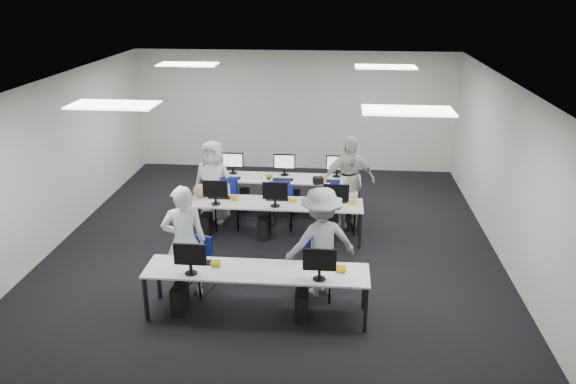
# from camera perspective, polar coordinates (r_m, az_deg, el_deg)

# --- Properties ---
(room) EXTENTS (9.00, 9.02, 3.00)m
(room) POSITION_cam_1_polar(r_m,az_deg,el_deg) (9.95, -1.35, 2.61)
(room) COLOR black
(room) RESTS_ON ground
(ceiling_panels) EXTENTS (5.20, 4.60, 0.02)m
(ceiling_panels) POSITION_cam_1_polar(r_m,az_deg,el_deg) (9.60, -1.43, 11.07)
(ceiling_panels) COLOR white
(ceiling_panels) RESTS_ON room
(desk_front) EXTENTS (3.20, 0.70, 0.73)m
(desk_front) POSITION_cam_1_polar(r_m,az_deg,el_deg) (8.09, -3.22, -8.23)
(desk_front) COLOR silver
(desk_front) RESTS_ON ground
(desk_mid) EXTENTS (3.20, 0.70, 0.73)m
(desk_mid) POSITION_cam_1_polar(r_m,az_deg,el_deg) (10.42, -1.19, -1.33)
(desk_mid) COLOR silver
(desk_mid) RESTS_ON ground
(desk_back) EXTENTS (3.20, 0.70, 0.73)m
(desk_back) POSITION_cam_1_polar(r_m,az_deg,el_deg) (11.72, -0.45, 1.23)
(desk_back) COLOR silver
(desk_back) RESTS_ON ground
(equipment_front) EXTENTS (2.51, 0.41, 1.19)m
(equipment_front) POSITION_cam_1_polar(r_m,az_deg,el_deg) (8.26, -4.53, -10.18)
(equipment_front) COLOR #0D60AC
(equipment_front) RESTS_ON desk_front
(equipment_mid) EXTENTS (2.91, 0.41, 1.19)m
(equipment_mid) POSITION_cam_1_polar(r_m,az_deg,el_deg) (10.55, -2.23, -2.96)
(equipment_mid) COLOR white
(equipment_mid) RESTS_ON desk_mid
(equipment_back) EXTENTS (2.91, 0.41, 1.19)m
(equipment_back) POSITION_cam_1_polar(r_m,az_deg,el_deg) (11.84, 0.49, -0.24)
(equipment_back) COLOR white
(equipment_back) RESTS_ON desk_back
(chair_0) EXTENTS (0.54, 0.57, 0.89)m
(chair_0) POSITION_cam_1_polar(r_m,az_deg,el_deg) (8.97, -9.37, -8.32)
(chair_0) COLOR navy
(chair_0) RESTS_ON ground
(chair_1) EXTENTS (0.46, 0.50, 0.88)m
(chair_1) POSITION_cam_1_polar(r_m,az_deg,el_deg) (8.74, 2.91, -8.87)
(chair_1) COLOR navy
(chair_1) RESTS_ON ground
(chair_2) EXTENTS (0.55, 0.59, 0.96)m
(chair_2) POSITION_cam_1_polar(r_m,az_deg,el_deg) (11.15, -6.21, -2.04)
(chair_2) COLOR navy
(chair_2) RESTS_ON ground
(chair_3) EXTENTS (0.51, 0.55, 0.91)m
(chair_3) POSITION_cam_1_polar(r_m,az_deg,el_deg) (11.01, -0.81, -2.29)
(chair_3) COLOR navy
(chair_3) RESTS_ON ground
(chair_4) EXTENTS (0.53, 0.57, 0.98)m
(chair_4) POSITION_cam_1_polar(r_m,az_deg,el_deg) (10.94, 5.49, -2.42)
(chair_4) COLOR navy
(chair_4) RESTS_ON ground
(chair_5) EXTENTS (0.49, 0.53, 0.93)m
(chair_5) POSITION_cam_1_polar(r_m,az_deg,el_deg) (11.51, -6.15, -1.34)
(chair_5) COLOR navy
(chair_5) RESTS_ON ground
(chair_6) EXTENTS (0.46, 0.50, 0.87)m
(chair_6) POSITION_cam_1_polar(r_m,az_deg,el_deg) (11.28, -0.52, -1.78)
(chair_6) COLOR navy
(chair_6) RESTS_ON ground
(chair_7) EXTENTS (0.44, 0.48, 0.89)m
(chair_7) POSITION_cam_1_polar(r_m,az_deg,el_deg) (11.29, 5.60, -1.83)
(chair_7) COLOR navy
(chair_7) RESTS_ON ground
(handbag) EXTENTS (0.32, 0.20, 0.26)m
(handbag) POSITION_cam_1_polar(r_m,az_deg,el_deg) (10.74, -8.82, 0.13)
(handbag) COLOR #A28E53
(handbag) RESTS_ON desk_mid
(student_0) EXTENTS (0.76, 0.61, 1.81)m
(student_0) POSITION_cam_1_polar(r_m,az_deg,el_deg) (8.61, -10.48, -5.02)
(student_0) COLOR white
(student_0) RESTS_ON ground
(student_1) EXTENTS (0.85, 0.73, 1.51)m
(student_1) POSITION_cam_1_polar(r_m,az_deg,el_deg) (10.98, 5.83, 0.14)
(student_1) COLOR white
(student_1) RESTS_ON ground
(student_2) EXTENTS (0.90, 0.68, 1.67)m
(student_2) POSITION_cam_1_polar(r_m,az_deg,el_deg) (11.26, -7.58, 1.04)
(student_2) COLOR white
(student_2) RESTS_ON ground
(student_3) EXTENTS (1.15, 0.73, 1.83)m
(student_3) POSITION_cam_1_polar(r_m,az_deg,el_deg) (10.98, 6.16, 1.03)
(student_3) COLOR white
(student_3) RESTS_ON ground
(photographer) EXTENTS (1.29, 1.02, 1.74)m
(photographer) POSITION_cam_1_polar(r_m,az_deg,el_deg) (8.55, 3.36, -5.10)
(photographer) COLOR slate
(photographer) RESTS_ON ground
(dslr_camera) EXTENTS (0.20, 0.22, 0.10)m
(dslr_camera) POSITION_cam_1_polar(r_m,az_deg,el_deg) (8.35, 3.07, 1.17)
(dslr_camera) COLOR black
(dslr_camera) RESTS_ON photographer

